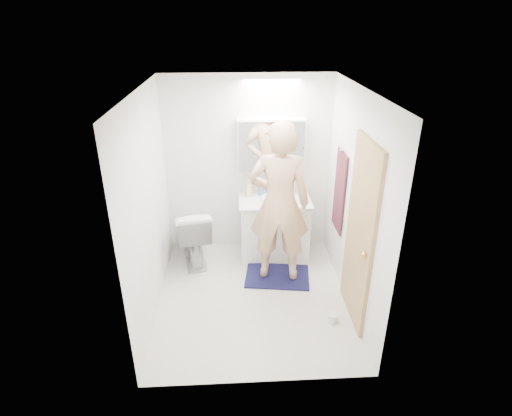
{
  "coord_description": "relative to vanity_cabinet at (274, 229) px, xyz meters",
  "views": [
    {
      "loc": [
        -0.19,
        -3.96,
        3.05
      ],
      "look_at": [
        0.05,
        0.25,
        1.05
      ],
      "focal_mm": 28.89,
      "sensor_mm": 36.0,
      "label": 1
    }
  ],
  "objects": [
    {
      "name": "wall_left",
      "position": [
        -1.44,
        -0.96,
        0.81
      ],
      "size": [
        0.0,
        2.5,
        2.5
      ],
      "primitive_type": "plane",
      "rotation": [
        1.57,
        0.0,
        1.57
      ],
      "color": "white",
      "rests_on": "floor"
    },
    {
      "name": "wall_right",
      "position": [
        0.76,
        -0.96,
        0.81
      ],
      "size": [
        0.0,
        2.5,
        2.5
      ],
      "primitive_type": "plane",
      "rotation": [
        1.57,
        0.0,
        -1.57
      ],
      "color": "white",
      "rests_on": "floor"
    },
    {
      "name": "wall_front",
      "position": [
        -0.34,
        -2.21,
        0.81
      ],
      "size": [
        2.5,
        0.0,
        2.5
      ],
      "primitive_type": "plane",
      "rotation": [
        -1.57,
        0.0,
        0.0
      ],
      "color": "white",
      "rests_on": "floor"
    },
    {
      "name": "toothbrush_cup",
      "position": [
        0.18,
        0.16,
        0.48
      ],
      "size": [
        0.12,
        0.12,
        0.1
      ],
      "primitive_type": "imported",
      "rotation": [
        0.0,
        0.0,
        -0.23
      ],
      "color": "#3856A9",
      "rests_on": "countertop"
    },
    {
      "name": "soap_bottle_a",
      "position": [
        -0.34,
        0.15,
        0.54
      ],
      "size": [
        0.12,
        0.12,
        0.22
      ],
      "primitive_type": "imported",
      "rotation": [
        0.0,
        0.0,
        0.72
      ],
      "color": "beige",
      "rests_on": "countertop"
    },
    {
      "name": "wall_back",
      "position": [
        -0.34,
        0.29,
        0.81
      ],
      "size": [
        2.5,
        0.0,
        2.5
      ],
      "primitive_type": "plane",
      "rotation": [
        1.57,
        0.0,
        0.0
      ],
      "color": "white",
      "rests_on": "floor"
    },
    {
      "name": "person",
      "position": [
        -0.01,
        -0.58,
        0.65
      ],
      "size": [
        0.78,
        0.57,
        1.98
      ],
      "primitive_type": "imported",
      "rotation": [
        0.0,
        0.0,
        3.0
      ],
      "color": "tan",
      "rests_on": "bath_rug"
    },
    {
      "name": "soap_bottle_b",
      "position": [
        -0.15,
        0.18,
        0.52
      ],
      "size": [
        0.12,
        0.12,
        0.19
      ],
      "primitive_type": "imported",
      "rotation": [
        0.0,
        0.0,
        -0.62
      ],
      "color": "#5B7FC3",
      "rests_on": "countertop"
    },
    {
      "name": "toilet_paper_roll",
      "position": [
        0.51,
        -1.45,
        -0.34
      ],
      "size": [
        0.11,
        0.11,
        0.1
      ],
      "primitive_type": "cylinder",
      "color": "silver",
      "rests_on": "floor"
    },
    {
      "name": "vanity_cabinet",
      "position": [
        0.0,
        0.0,
        0.0
      ],
      "size": [
        0.9,
        0.55,
        0.78
      ],
      "primitive_type": "cube",
      "color": "white",
      "rests_on": "floor"
    },
    {
      "name": "floor",
      "position": [
        -0.34,
        -0.96,
        -0.39
      ],
      "size": [
        2.5,
        2.5,
        0.0
      ],
      "primitive_type": "plane",
      "color": "silver",
      "rests_on": "ground"
    },
    {
      "name": "bath_rug",
      "position": [
        -0.01,
        -0.58,
        -0.38
      ],
      "size": [
        0.87,
        0.65,
        0.02
      ],
      "primitive_type": "cube",
      "rotation": [
        0.0,
        0.0,
        -0.14
      ],
      "color": "#16133B",
      "rests_on": "floor"
    },
    {
      "name": "faucet",
      "position": [
        0.0,
        0.22,
        0.51
      ],
      "size": [
        0.02,
        0.02,
        0.16
      ],
      "primitive_type": "cylinder",
      "color": "white",
      "rests_on": "countertop"
    },
    {
      "name": "towel_hook",
      "position": [
        0.73,
        -0.41,
        1.23
      ],
      "size": [
        0.07,
        0.02,
        0.02
      ],
      "primitive_type": "cylinder",
      "rotation": [
        0.0,
        1.57,
        0.0
      ],
      "color": "silver",
      "rests_on": "wall_right"
    },
    {
      "name": "towel",
      "position": [
        0.74,
        -0.41,
        0.71
      ],
      "size": [
        0.02,
        0.42,
        1.0
      ],
      "primitive_type": "cube",
      "color": "#171239",
      "rests_on": "wall_right"
    },
    {
      "name": "door",
      "position": [
        0.74,
        -1.31,
        0.61
      ],
      "size": [
        0.04,
        0.8,
        2.0
      ],
      "primitive_type": "cube",
      "color": "#A88754",
      "rests_on": "wall_right"
    },
    {
      "name": "door_knob",
      "position": [
        0.7,
        -1.61,
        0.56
      ],
      "size": [
        0.06,
        0.06,
        0.06
      ],
      "primitive_type": "sphere",
      "color": "gold",
      "rests_on": "door"
    },
    {
      "name": "countertop",
      "position": [
        0.0,
        -0.0,
        0.41
      ],
      "size": [
        0.95,
        0.58,
        0.04
      ],
      "primitive_type": "cube",
      "color": "silver",
      "rests_on": "vanity_cabinet"
    },
    {
      "name": "ceiling",
      "position": [
        -0.34,
        -0.96,
        2.01
      ],
      "size": [
        2.5,
        2.5,
        0.0
      ],
      "primitive_type": "plane",
      "rotation": [
        3.14,
        0.0,
        0.0
      ],
      "color": "white",
      "rests_on": "floor"
    },
    {
      "name": "toilet",
      "position": [
        -1.09,
        -0.11,
        0.01
      ],
      "size": [
        0.58,
        0.85,
        0.8
      ],
      "primitive_type": "imported",
      "rotation": [
        0.0,
        0.0,
        3.33
      ],
      "color": "silver",
      "rests_on": "floor"
    },
    {
      "name": "medicine_cabinet",
      "position": [
        -0.04,
        0.21,
        1.11
      ],
      "size": [
        0.88,
        0.14,
        0.7
      ],
      "primitive_type": "cube",
      "color": "white",
      "rests_on": "wall_back"
    },
    {
      "name": "sink_basin",
      "position": [
        0.0,
        0.03,
        0.45
      ],
      "size": [
        0.36,
        0.36,
        0.03
      ],
      "primitive_type": "cylinder",
      "color": "white",
      "rests_on": "countertop"
    },
    {
      "name": "mirror_panel",
      "position": [
        -0.04,
        0.13,
        1.11
      ],
      "size": [
        0.84,
        0.01,
        0.66
      ],
      "primitive_type": "cube",
      "color": "silver",
      "rests_on": "medicine_cabinet"
    }
  ]
}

